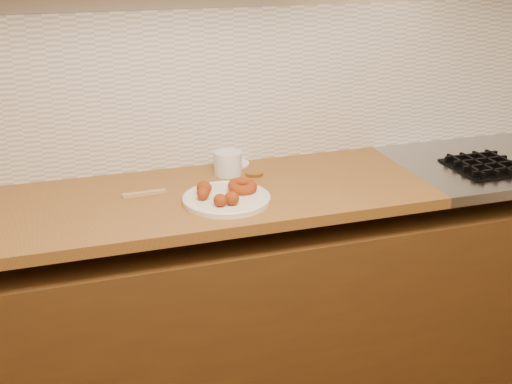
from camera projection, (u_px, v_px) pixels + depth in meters
The scene contains 11 objects.
wall_back at pixel (260, 46), 2.46m from camera, with size 4.00×0.02×2.70m, color tan.
base_cabinet at pixel (284, 303), 2.55m from camera, with size 3.60×0.60×0.77m, color #4F3111.
butcher_block at pixel (107, 209), 2.18m from camera, with size 2.30×0.62×0.04m, color brown.
backsplash at pixel (261, 85), 2.51m from camera, with size 3.60×0.02×0.60m, color silver.
donut_plate at pixel (226, 199), 2.20m from camera, with size 0.30×0.30×0.02m, color silver.
ring_donut at pixel (242, 186), 2.23m from camera, with size 0.10×0.10×0.04m, color #963D18.
fried_dough_chunks at pixel (215, 195), 2.15m from camera, with size 0.14×0.18×0.05m.
plastic_tub at pixel (228, 163), 2.43m from camera, with size 0.11×0.11×0.09m, color silver.
tub_lid at pixel (234, 164), 2.55m from camera, with size 0.12×0.12×0.01m, color white.
brass_jar_lid at pixel (254, 173), 2.44m from camera, with size 0.07×0.07×0.01m, color #A9732D.
wooden_utensil at pixel (144, 193), 2.25m from camera, with size 0.15×0.02×0.01m, color tan.
Camera 1 is at (-0.77, -0.37, 1.76)m, focal length 45.00 mm.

